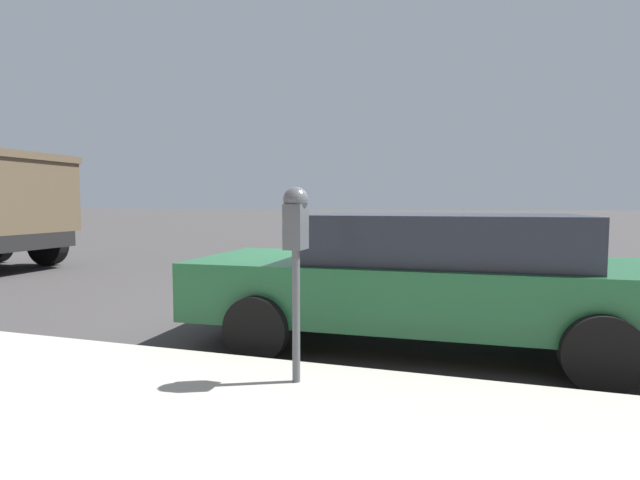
{
  "coord_description": "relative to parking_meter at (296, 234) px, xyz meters",
  "views": [
    {
      "loc": [
        -6.18,
        -1.24,
        1.53
      ],
      "look_at": [
        -2.6,
        -0.12,
        1.25
      ],
      "focal_mm": 28.0,
      "sensor_mm": 36.0,
      "label": 1
    }
  ],
  "objects": [
    {
      "name": "car_green",
      "position": [
        1.79,
        -0.81,
        -0.54
      ],
      "size": [
        2.18,
        4.87,
        1.41
      ],
      "rotation": [
        0.0,
        0.0,
        0.03
      ],
      "color": "#1E5B33",
      "rests_on": "ground_plane"
    },
    {
      "name": "parking_meter",
      "position": [
        0.0,
        0.0,
        0.0
      ],
      "size": [
        0.21,
        0.19,
        1.49
      ],
      "color": "#4C5156",
      "rests_on": "sidewalk"
    },
    {
      "name": "ground_plane",
      "position": [
        2.67,
        -0.05,
        -1.29
      ],
      "size": [
        220.0,
        220.0,
        0.0
      ],
      "primitive_type": "plane",
      "color": "#3D3A3A"
    }
  ]
}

